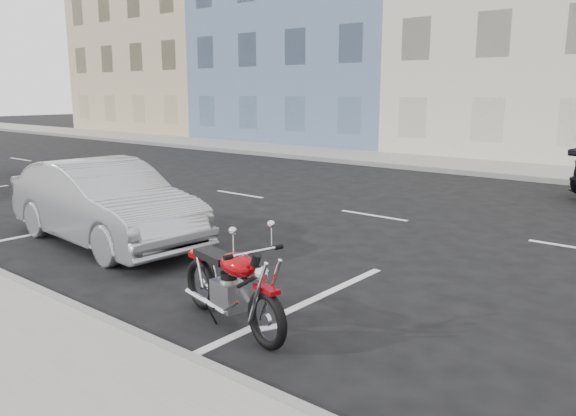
{
  "coord_description": "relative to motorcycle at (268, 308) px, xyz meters",
  "views": [
    {
      "loc": [
        4.05,
        -10.17,
        2.59
      ],
      "look_at": [
        -1.46,
        -3.53,
        0.8
      ],
      "focal_mm": 35.0,
      "sensor_mm": 36.0,
      "label": 1
    }
  ],
  "objects": [
    {
      "name": "ground",
      "position": [
        -0.49,
        6.19,
        -0.46
      ],
      "size": [
        120.0,
        120.0,
        0.0
      ],
      "primitive_type": "plane",
      "color": "black",
      "rests_on": "ground"
    },
    {
      "name": "sidewalk_far",
      "position": [
        -5.49,
        14.89,
        -0.38
      ],
      "size": [
        80.0,
        3.4,
        0.15
      ],
      "primitive_type": "cube",
      "color": "gray",
      "rests_on": "ground"
    },
    {
      "name": "curb_far",
      "position": [
        -5.49,
        13.19,
        -0.38
      ],
      "size": [
        80.0,
        0.12,
        0.16
      ],
      "primitive_type": "cube",
      "color": "gray",
      "rests_on": "ground"
    },
    {
      "name": "bldg_far_west",
      "position": [
        -26.49,
        22.49,
        5.54
      ],
      "size": [
        12.0,
        12.0,
        12.0
      ],
      "primitive_type": "cube",
      "color": "tan",
      "rests_on": "ground"
    },
    {
      "name": "bldg_blue",
      "position": [
        -14.49,
        22.49,
        6.04
      ],
      "size": [
        12.0,
        12.0,
        13.0
      ],
      "primitive_type": "cube",
      "color": "slate",
      "rests_on": "ground"
    },
    {
      "name": "motorcycle",
      "position": [
        0.0,
        0.0,
        0.0
      ],
      "size": [
        1.96,
        0.77,
        1.0
      ],
      "rotation": [
        0.0,
        0.0,
        -0.23
      ],
      "color": "black",
      "rests_on": "ground"
    },
    {
      "name": "sedan_silver",
      "position": [
        -4.92,
        1.3,
        0.26
      ],
      "size": [
        4.46,
        1.84,
        1.44
      ],
      "primitive_type": "imported",
      "rotation": [
        0.0,
        0.0,
        1.5
      ],
      "color": "#A0A2A8",
      "rests_on": "ground"
    }
  ]
}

